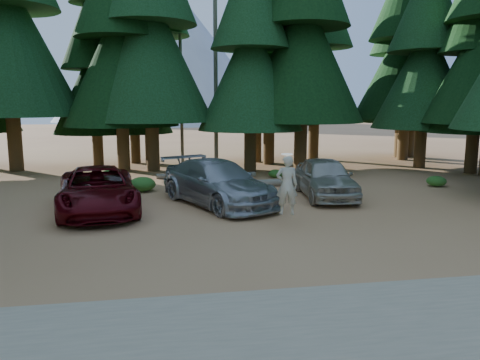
{
  "coord_description": "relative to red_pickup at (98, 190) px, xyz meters",
  "views": [
    {
      "loc": [
        -2.53,
        -13.88,
        3.89
      ],
      "look_at": [
        0.16,
        2.0,
        1.25
      ],
      "focal_mm": 35.0,
      "sensor_mm": 36.0,
      "label": 1
    }
  ],
  "objects": [
    {
      "name": "shrub_left",
      "position": [
        -0.51,
        4.2,
        -0.61
      ],
      "size": [
        0.73,
        0.73,
        0.4
      ],
      "primitive_type": "ellipsoid",
      "color": "#216F21",
      "rests_on": "ground"
    },
    {
      "name": "shrub_far_left",
      "position": [
        -0.24,
        6.65,
        -0.51
      ],
      "size": [
        1.1,
        1.1,
        0.61
      ],
      "primitive_type": "ellipsoid",
      "color": "#216F21",
      "rests_on": "ground"
    },
    {
      "name": "red_pickup",
      "position": [
        0.0,
        0.0,
        0.0
      ],
      "size": [
        3.49,
        6.16,
        1.62
      ],
      "primitive_type": "imported",
      "rotation": [
        0.0,
        0.0,
        0.14
      ],
      "color": "#52070D",
      "rests_on": "ground"
    },
    {
      "name": "ground",
      "position": [
        4.84,
        -3.33,
        -0.81
      ],
      "size": [
        160.0,
        160.0,
        0.0
      ],
      "primitive_type": "plane",
      "color": "#B67B4D",
      "rests_on": "ground"
    },
    {
      "name": "log_right",
      "position": [
        7.99,
        4.14,
        -0.64
      ],
      "size": [
        5.36,
        0.77,
        0.34
      ],
      "primitive_type": "cylinder",
      "rotation": [
        0.0,
        1.57,
        0.08
      ],
      "color": "#706559",
      "rests_on": "ground"
    },
    {
      "name": "frisbee_player",
      "position": [
        6.25,
        -2.93,
        0.51
      ],
      "size": [
        0.77,
        0.58,
        1.96
      ],
      "rotation": [
        0.0,
        0.0,
        2.96
      ],
      "color": "beige",
      "rests_on": "ground"
    },
    {
      "name": "shrub_edge_east",
      "position": [
        15.17,
        2.81,
        -0.56
      ],
      "size": [
        0.9,
        0.9,
        0.5
      ],
      "primitive_type": "ellipsoid",
      "color": "#216F21",
      "rests_on": "ground"
    },
    {
      "name": "shrub_right",
      "position": [
        5.7,
        6.18,
        -0.53
      ],
      "size": [
        1.03,
        1.03,
        0.57
      ],
      "primitive_type": "ellipsoid",
      "color": "#216F21",
      "rests_on": "ground"
    },
    {
      "name": "shrub_center_right",
      "position": [
        8.27,
        6.67,
        -0.59
      ],
      "size": [
        0.79,
        0.79,
        0.43
      ],
      "primitive_type": "ellipsoid",
      "color": "#216F21",
      "rests_on": "ground"
    },
    {
      "name": "mountain_peak",
      "position": [
        2.25,
        84.9,
        11.9
      ],
      "size": [
        48.0,
        50.0,
        28.0
      ],
      "color": "#95999D",
      "rests_on": "ground"
    },
    {
      "name": "silver_minivan_right",
      "position": [
        9.03,
        1.19,
        0.02
      ],
      "size": [
        2.45,
        5.07,
        1.67
      ],
      "primitive_type": "imported",
      "rotation": [
        0.0,
        0.0,
        -0.1
      ],
      "color": "#B6B0A2",
      "rests_on": "ground"
    },
    {
      "name": "silver_minivan_center",
      "position": [
        4.42,
        0.54,
        0.05
      ],
      "size": [
        4.68,
        6.39,
        1.72
      ],
      "primitive_type": "imported",
      "rotation": [
        0.0,
        0.0,
        0.44
      ],
      "color": "#AAADB3",
      "rests_on": "ground"
    },
    {
      "name": "gravel_strip",
      "position": [
        4.84,
        -9.83,
        -0.81
      ],
      "size": [
        26.0,
        3.5,
        0.01
      ],
      "primitive_type": "cube",
      "color": "tan",
      "rests_on": "ground"
    },
    {
      "name": "shrub_far_right",
      "position": [
        10.46,
        3.42,
        -0.47
      ],
      "size": [
        1.24,
        1.24,
        0.68
      ],
      "primitive_type": "ellipsoid",
      "color": "#216F21",
      "rests_on": "ground"
    },
    {
      "name": "log_left",
      "position": [
        5.41,
        6.8,
        -0.68
      ],
      "size": [
        3.74,
        1.06,
        0.27
      ],
      "primitive_type": "cylinder",
      "rotation": [
        0.0,
        1.57,
        0.21
      ],
      "color": "#706559",
      "rests_on": "ground"
    },
    {
      "name": "snag_back",
      "position": [
        3.64,
        12.67,
        4.19
      ],
      "size": [
        0.2,
        0.2,
        10.0
      ],
      "primitive_type": "cylinder",
      "color": "#706559",
      "rests_on": "ground"
    },
    {
      "name": "shrub_center_left",
      "position": [
        1.43,
        3.8,
        -0.49
      ],
      "size": [
        1.18,
        1.18,
        0.65
      ],
      "primitive_type": "ellipsoid",
      "color": "#216F21",
      "rests_on": "ground"
    },
    {
      "name": "snag_front",
      "position": [
        5.64,
        11.17,
        5.19
      ],
      "size": [
        0.24,
        0.24,
        12.0
      ],
      "primitive_type": "cylinder",
      "color": "#706559",
      "rests_on": "ground"
    },
    {
      "name": "forest_belt_north",
      "position": [
        4.84,
        11.67,
        -0.81
      ],
      "size": [
        36.0,
        7.0,
        22.0
      ],
      "primitive_type": null,
      "color": "black",
      "rests_on": "ground"
    },
    {
      "name": "log_mid",
      "position": [
        3.66,
        7.17,
        -0.68
      ],
      "size": [
        3.28,
        0.57,
        0.27
      ],
      "primitive_type": "cylinder",
      "rotation": [
        0.0,
        1.57,
        -0.09
      ],
      "color": "#706559",
      "rests_on": "ground"
    }
  ]
}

